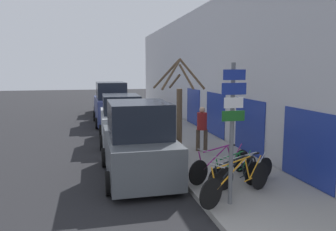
# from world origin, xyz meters

# --- Properties ---
(ground_plane) EXTENTS (80.00, 80.00, 0.00)m
(ground_plane) POSITION_xyz_m (0.00, 11.20, 0.00)
(ground_plane) COLOR black
(sidewalk_curb) EXTENTS (3.20, 32.00, 0.15)m
(sidewalk_curb) POSITION_xyz_m (2.60, 14.00, 0.07)
(sidewalk_curb) COLOR gray
(sidewalk_curb) RESTS_ON ground
(building_facade) EXTENTS (0.23, 32.00, 6.50)m
(building_facade) POSITION_xyz_m (4.35, 13.94, 3.22)
(building_facade) COLOR #BCBCC1
(building_facade) RESTS_ON ground
(signpost) EXTENTS (0.58, 0.12, 3.24)m
(signpost) POSITION_xyz_m (1.60, 3.07, 1.99)
(signpost) COLOR #595B60
(signpost) RESTS_ON sidewalk_curb
(bicycle_0) EXTENTS (2.33, 1.20, 0.98)m
(bicycle_0) POSITION_xyz_m (1.90, 3.33, 0.57)
(bicycle_0) COLOR black
(bicycle_0) RESTS_ON sidewalk_curb
(bicycle_1) EXTENTS (1.96, 1.05, 0.89)m
(bicycle_1) POSITION_xyz_m (2.02, 3.74, 0.53)
(bicycle_1) COLOR black
(bicycle_1) RESTS_ON sidewalk_curb
(bicycle_2) EXTENTS (2.07, 0.86, 0.84)m
(bicycle_2) POSITION_xyz_m (2.56, 4.21, 0.52)
(bicycle_2) COLOR black
(bicycle_2) RESTS_ON sidewalk_curb
(bicycle_3) EXTENTS (1.92, 1.12, 0.83)m
(bicycle_3) POSITION_xyz_m (2.31, 4.40, 0.51)
(bicycle_3) COLOR black
(bicycle_3) RESTS_ON sidewalk_curb
(bicycle_4) EXTENTS (2.27, 1.11, 0.95)m
(bicycle_4) POSITION_xyz_m (2.10, 4.82, 0.55)
(bicycle_4) COLOR black
(bicycle_4) RESTS_ON sidewalk_curb
(parked_car_0) EXTENTS (2.11, 4.16, 2.31)m
(parked_car_0) POSITION_xyz_m (-0.11, 5.91, 1.03)
(parked_car_0) COLOR #51565B
(parked_car_0) RESTS_ON ground
(parked_car_1) EXTENTS (2.00, 4.18, 2.15)m
(parked_car_1) POSITION_xyz_m (-0.15, 10.84, 0.98)
(parked_car_1) COLOR #B2B7BC
(parked_car_1) RESTS_ON ground
(parked_car_2) EXTENTS (2.08, 4.54, 2.51)m
(parked_car_2) POSITION_xyz_m (-0.26, 15.93, 1.13)
(parked_car_2) COLOR navy
(parked_car_2) RESTS_ON ground
(parked_car_3) EXTENTS (2.16, 4.32, 2.26)m
(parked_car_3) POSITION_xyz_m (-0.15, 20.92, 1.02)
(parked_car_3) COLOR black
(parked_car_3) RESTS_ON ground
(pedestrian_near) EXTENTS (0.43, 0.38, 1.70)m
(pedestrian_near) POSITION_xyz_m (2.64, 8.00, 1.13)
(pedestrian_near) COLOR #4C3D2D
(pedestrian_near) RESTS_ON sidewalk_curb
(street_tree) EXTENTS (1.68, 1.46, 3.50)m
(street_tree) POSITION_xyz_m (1.63, 7.70, 1.85)
(street_tree) COLOR brown
(street_tree) RESTS_ON sidewalk_curb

